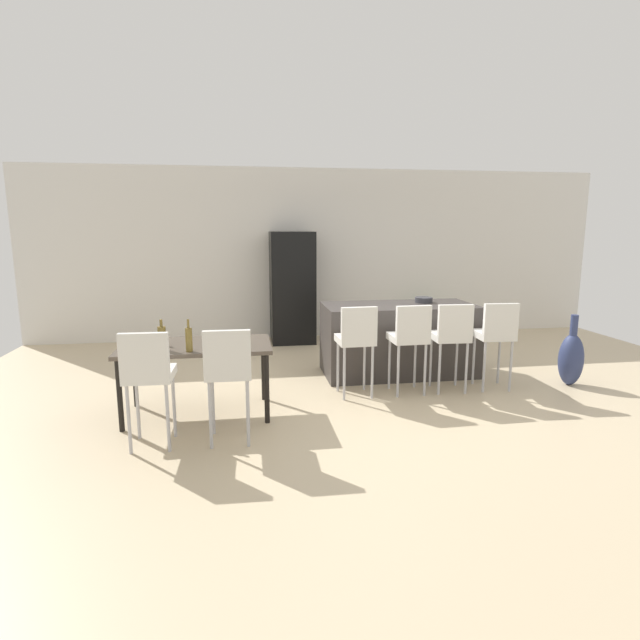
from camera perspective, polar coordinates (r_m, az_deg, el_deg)
The scene contains 17 objects.
ground_plane at distance 6.02m, azimuth 5.22°, elevation -7.98°, with size 10.00×10.00×0.00m, color #C6B28E.
back_wall at distance 8.84m, azimuth 0.29°, elevation 7.53°, with size 10.00×0.12×2.90m, color silver.
kitchen_island at distance 6.64m, azimuth 8.92°, elevation -2.18°, with size 1.95×0.89×0.92m, color #383330.
bar_chair_left at distance 5.61m, azimuth 4.17°, elevation -1.91°, with size 0.41×0.41×1.05m.
bar_chair_middle at distance 5.78m, azimuth 10.19°, elevation -1.68°, with size 0.41×0.41×1.05m.
bar_chair_right at distance 5.97m, azimuth 14.75°, elevation -1.49°, with size 0.42×0.42×1.05m.
bar_chair_far at distance 6.21m, azimuth 19.41°, elevation -1.29°, with size 0.43×0.43×1.05m.
dining_table at distance 5.22m, azimuth -13.90°, elevation -3.42°, with size 1.49×0.81×0.74m.
dining_chair_near at distance 4.52m, azimuth -19.00°, elevation -5.49°, with size 0.41×0.41×1.05m.
dining_chair_far at distance 4.45m, azimuth -10.42°, elevation -5.33°, with size 0.41×0.41×1.05m.
wine_bottle_corner at distance 5.02m, azimuth -17.56°, elevation -1.95°, with size 0.08×0.08×0.30m.
wine_bottle_end at distance 4.89m, azimuth -14.71°, elevation -2.12°, with size 0.06×0.06×0.31m.
wine_glass_left at distance 5.21m, azimuth -17.51°, elevation -1.47°, with size 0.07×0.07×0.17m.
refrigerator at distance 8.38m, azimuth -3.18°, elevation 3.72°, with size 0.72×0.68×1.84m, color black.
fruit_bowl at distance 6.79m, azimuth 11.72°, elevation 2.25°, with size 0.23×0.23×0.07m, color #333338.
floor_vase at distance 6.83m, azimuth 26.68°, elevation -3.94°, with size 0.29×0.29×0.87m.
potted_plant at distance 9.01m, azimuth 12.25°, elevation 0.33°, with size 0.40×0.40×0.60m.
Camera 1 is at (-1.42, -5.53, 1.89)m, focal length 28.09 mm.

